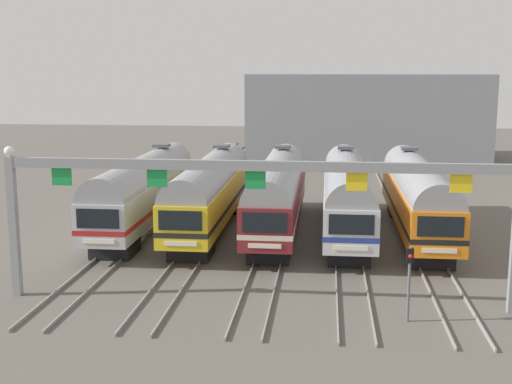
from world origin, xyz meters
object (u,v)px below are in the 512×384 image
object	(u,v)px
commuter_train_yellow	(210,190)
yard_signal_mast	(409,270)
commuter_train_maroon	(278,191)
catenary_gantry	(255,188)
commuter_train_silver	(347,193)
commuter_train_orange	(417,194)
commuter_train_stainless	(144,189)

from	to	relation	value
commuter_train_yellow	yard_signal_mast	distance (m)	18.60
commuter_train_yellow	commuter_train_maroon	bearing A→B (deg)	0.00
commuter_train_maroon	catenary_gantry	xyz separation A→B (m)	(0.00, -13.50, 2.59)
commuter_train_maroon	commuter_train_silver	bearing A→B (deg)	0.00
commuter_train_silver	yard_signal_mast	bearing A→B (deg)	-81.74
commuter_train_yellow	commuter_train_orange	size ratio (longest dim) A/B	1.00
commuter_train_orange	yard_signal_mast	bearing A→B (deg)	-98.26
commuter_train_stainless	commuter_train_orange	distance (m)	17.47
catenary_gantry	yard_signal_mast	world-z (taller)	catenary_gantry
commuter_train_yellow	commuter_train_silver	xyz separation A→B (m)	(8.74, 0.00, 0.00)
catenary_gantry	yard_signal_mast	xyz separation A→B (m)	(6.55, -1.55, -3.05)
commuter_train_orange	commuter_train_stainless	bearing A→B (deg)	180.00
commuter_train_maroon	yard_signal_mast	bearing A→B (deg)	-66.47
commuter_train_stainless	catenary_gantry	xyz separation A→B (m)	(8.74, -13.50, 2.59)
commuter_train_silver	yard_signal_mast	size ratio (longest dim) A/B	5.65
commuter_train_maroon	commuter_train_orange	bearing A→B (deg)	0.00
commuter_train_silver	commuter_train_maroon	bearing A→B (deg)	180.00
catenary_gantry	yard_signal_mast	size ratio (longest dim) A/B	7.10
commuter_train_stainless	commuter_train_yellow	size ratio (longest dim) A/B	1.00
commuter_train_silver	yard_signal_mast	distance (m)	15.22
commuter_train_yellow	catenary_gantry	distance (m)	14.42
commuter_train_stainless	commuter_train_maroon	size ratio (longest dim) A/B	1.00
commuter_train_orange	catenary_gantry	size ratio (longest dim) A/B	0.80
commuter_train_stainless	yard_signal_mast	world-z (taller)	commuter_train_stainless
commuter_train_yellow	commuter_train_maroon	size ratio (longest dim) A/B	1.00
commuter_train_silver	commuter_train_orange	size ratio (longest dim) A/B	1.00
commuter_train_stainless	commuter_train_silver	size ratio (longest dim) A/B	1.00
commuter_train_maroon	commuter_train_silver	xyz separation A→B (m)	(4.37, 0.00, 0.00)
commuter_train_maroon	commuter_train_orange	size ratio (longest dim) A/B	1.00
commuter_train_stainless	commuter_train_yellow	bearing A→B (deg)	0.00
yard_signal_mast	commuter_train_silver	bearing A→B (deg)	98.26
commuter_train_stainless	commuter_train_orange	size ratio (longest dim) A/B	1.00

